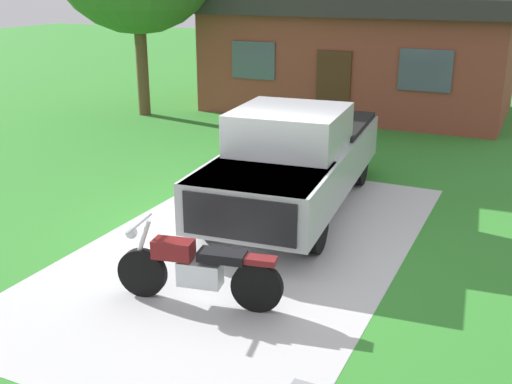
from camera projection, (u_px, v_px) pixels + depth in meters
name	position (u px, v px, depth m)	size (l,w,h in m)	color
ground_plane	(247.00, 247.00, 9.56)	(80.00, 80.00, 0.00)	#33872D
driveway_pad	(247.00, 247.00, 9.55)	(4.65, 8.17, 0.01)	silver
motorcycle	(197.00, 269.00, 7.77)	(2.20, 0.77, 1.09)	black
pickup_truck	(296.00, 156.00, 11.01)	(2.51, 5.78, 1.90)	black
neighbor_house	(360.00, 53.00, 19.31)	(9.60, 5.60, 3.50)	brown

